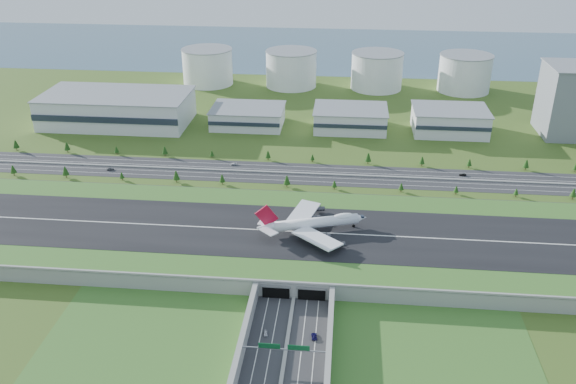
# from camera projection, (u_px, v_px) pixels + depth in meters

# --- Properties ---
(ground) EXTENTS (1200.00, 1200.00, 0.00)m
(ground) POSITION_uv_depth(u_px,v_px,m) (302.00, 245.00, 335.62)
(ground) COLOR #36551A
(ground) RESTS_ON ground
(airfield_deck) EXTENTS (520.00, 100.00, 9.20)m
(airfield_deck) POSITION_uv_depth(u_px,v_px,m) (302.00, 238.00, 333.73)
(airfield_deck) COLOR gray
(airfield_deck) RESTS_ON ground
(underpass_road) EXTENTS (38.80, 120.40, 8.00)m
(underpass_road) POSITION_uv_depth(u_px,v_px,m) (283.00, 364.00, 245.16)
(underpass_road) COLOR #28282B
(underpass_road) RESTS_ON ground
(sign_gantry_near) EXTENTS (38.70, 0.70, 9.80)m
(sign_gantry_near) POSITION_uv_depth(u_px,v_px,m) (284.00, 350.00, 247.53)
(sign_gantry_near) COLOR gray
(sign_gantry_near) RESTS_ON ground
(north_expressway) EXTENTS (560.00, 36.00, 0.12)m
(north_expressway) POSITION_uv_depth(u_px,v_px,m) (313.00, 174.00, 420.59)
(north_expressway) COLOR #28282B
(north_expressway) RESTS_ON ground
(tree_row) EXTENTS (506.82, 48.62, 8.29)m
(tree_row) POSITION_uv_depth(u_px,v_px,m) (296.00, 168.00, 419.52)
(tree_row) COLOR #3D2819
(tree_row) RESTS_ON ground
(hangar_west) EXTENTS (120.00, 60.00, 25.00)m
(hangar_west) POSITION_uv_depth(u_px,v_px,m) (117.00, 109.00, 510.65)
(hangar_west) COLOR white
(hangar_west) RESTS_ON ground
(hangar_mid_a) EXTENTS (58.00, 42.00, 15.00)m
(hangar_mid_a) POSITION_uv_depth(u_px,v_px,m) (248.00, 117.00, 507.62)
(hangar_mid_a) COLOR white
(hangar_mid_a) RESTS_ON ground
(hangar_mid_b) EXTENTS (58.00, 42.00, 17.00)m
(hangar_mid_b) POSITION_uv_depth(u_px,v_px,m) (350.00, 119.00, 499.69)
(hangar_mid_b) COLOR white
(hangar_mid_b) RESTS_ON ground
(hangar_mid_c) EXTENTS (58.00, 42.00, 19.00)m
(hangar_mid_c) POSITION_uv_depth(u_px,v_px,m) (450.00, 121.00, 492.20)
(hangar_mid_c) COLOR white
(hangar_mid_c) RESTS_ON ground
(office_tower) EXTENTS (46.00, 46.00, 55.00)m
(office_tower) POSITION_uv_depth(u_px,v_px,m) (574.00, 101.00, 480.42)
(office_tower) COLOR slate
(office_tower) RESTS_ON ground
(fuel_tank_a) EXTENTS (50.00, 50.00, 35.00)m
(fuel_tank_a) POSITION_uv_depth(u_px,v_px,m) (208.00, 67.00, 615.89)
(fuel_tank_a) COLOR silver
(fuel_tank_a) RESTS_ON ground
(fuel_tank_b) EXTENTS (50.00, 50.00, 35.00)m
(fuel_tank_b) POSITION_uv_depth(u_px,v_px,m) (291.00, 69.00, 608.40)
(fuel_tank_b) COLOR silver
(fuel_tank_b) RESTS_ON ground
(fuel_tank_c) EXTENTS (50.00, 50.00, 35.00)m
(fuel_tank_c) POSITION_uv_depth(u_px,v_px,m) (377.00, 71.00, 600.91)
(fuel_tank_c) COLOR silver
(fuel_tank_c) RESTS_ON ground
(fuel_tank_d) EXTENTS (50.00, 50.00, 35.00)m
(fuel_tank_d) POSITION_uv_depth(u_px,v_px,m) (465.00, 73.00, 593.42)
(fuel_tank_d) COLOR silver
(fuel_tank_d) RESTS_ON ground
(bay_water) EXTENTS (1200.00, 260.00, 0.06)m
(bay_water) POSITION_uv_depth(u_px,v_px,m) (331.00, 49.00, 765.07)
(bay_water) COLOR #3A5A6F
(bay_water) RESTS_ON ground
(boeing_747) EXTENTS (60.32, 56.14, 19.26)m
(boeing_747) POSITION_uv_depth(u_px,v_px,m) (313.00, 223.00, 330.26)
(boeing_747) COLOR white
(boeing_747) RESTS_ON airfield_deck
(car_0) EXTENTS (2.38, 4.52, 1.47)m
(car_0) POSITION_uv_depth(u_px,v_px,m) (266.00, 333.00, 266.63)
(car_0) COLOR silver
(car_0) RESTS_ON ground
(car_2) EXTENTS (3.05, 5.35, 1.41)m
(car_2) POSITION_uv_depth(u_px,v_px,m) (314.00, 336.00, 264.67)
(car_2) COLOR #100D42
(car_2) RESTS_ON ground
(car_4) EXTENTS (5.36, 3.53, 1.70)m
(car_4) POSITION_uv_depth(u_px,v_px,m) (110.00, 169.00, 426.47)
(car_4) COLOR #535358
(car_4) RESTS_ON ground
(car_5) EXTENTS (4.79, 1.77, 1.57)m
(car_5) POSITION_uv_depth(u_px,v_px,m) (463.00, 175.00, 417.84)
(car_5) COLOR black
(car_5) RESTS_ON ground
(car_7) EXTENTS (5.12, 3.46, 1.38)m
(car_7) POSITION_uv_depth(u_px,v_px,m) (233.00, 164.00, 434.74)
(car_7) COLOR silver
(car_7) RESTS_ON ground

